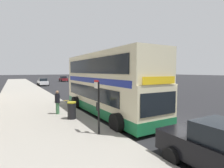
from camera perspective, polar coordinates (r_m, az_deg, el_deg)
The scene contains 9 objects.
ground_plane at distance 40.12m, azimuth -17.39°, elevation -0.49°, with size 260.00×260.00×0.00m, color black.
pavement_near at distance 39.24m, azimuth -27.43°, elevation -0.77°, with size 6.00×76.00×0.14m, color gray.
double_decker_bus at distance 12.88m, azimuth -1.81°, elevation -0.62°, with size 3.28×10.69×4.40m.
bus_bay_markings at distance 13.26m, azimuth -2.15°, elevation -9.51°, with size 2.99×14.36×0.01m.
bus_stop_sign at distance 8.44m, azimuth -4.59°, elevation -5.89°, with size 0.09×0.51×2.58m.
parked_car_maroon_ahead at distance 55.57m, azimuth -15.56°, elevation 1.62°, with size 2.09×4.20×1.62m.
parked_car_white_far at distance 40.94m, azimuth -21.61°, elevation 0.61°, with size 2.09×4.20×1.62m.
pedestrian_waiting_near_sign at distance 12.91m, azimuth -17.35°, elevation -5.41°, with size 0.34×0.34×1.65m.
litter_bin at distance 11.46m, azimuth -12.98°, elevation -8.32°, with size 0.55×0.55×1.08m.
Camera 1 is at (-8.45, -7.09, 3.15)m, focal length 28.07 mm.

